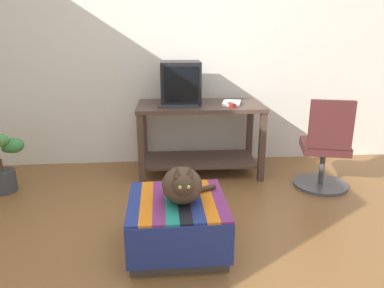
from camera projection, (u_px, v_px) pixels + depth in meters
ground_plane at (195, 259)px, 2.46m from camera, size 14.00×14.00×0.00m
back_wall at (177, 47)px, 4.04m from camera, size 8.00×0.10×2.60m
desk at (200, 126)px, 3.86m from camera, size 1.29×0.68×0.75m
tv_monitor at (181, 83)px, 3.74m from camera, size 0.41×0.39×0.43m
keyboard at (178, 106)px, 3.63m from camera, size 0.41×0.17×0.02m
book at (232, 103)px, 3.75m from camera, size 0.24×0.29×0.03m
ottoman_with_blanket at (177, 224)px, 2.55m from camera, size 0.66×0.68×0.37m
cat at (182, 185)px, 2.44m from camera, size 0.39×0.41×0.30m
potted_plant at (2, 159)px, 3.42m from camera, size 0.47×0.31×0.61m
office_chair at (325, 151)px, 3.47m from camera, size 0.52×0.52×0.89m
stapler at (231, 105)px, 3.62m from camera, size 0.07×0.12×0.04m
pen at (239, 102)px, 3.86m from camera, size 0.08×0.12×0.01m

